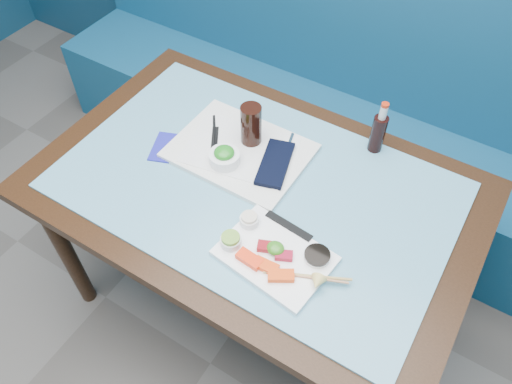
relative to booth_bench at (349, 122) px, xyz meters
The scene contains 34 objects.
booth_bench is the anchor object (origin of this frame).
dining_table 0.89m from the booth_bench, 90.00° to the right, with size 1.40×0.90×0.75m.
glass_top 0.92m from the booth_bench, 90.00° to the right, with size 1.22×0.76×0.01m, color #5794AE.
sashimi_plate 1.13m from the booth_bench, 79.60° to the right, with size 0.30×0.22×0.02m, color white.
salmon_left 1.18m from the booth_bench, 82.67° to the right, with size 0.07×0.04×0.02m, color #FF2F0A.
salmon_mid 1.18m from the booth_bench, 80.07° to the right, with size 0.07×0.03×0.02m, color #F33E09.
salmon_right 1.19m from the booth_bench, 77.60° to the right, with size 0.07×0.03×0.02m, color #EF4109.
tuna_left 1.13m from the booth_bench, 81.17° to the right, with size 0.05×0.03×0.02m, color maroon.
tuna_right 1.13m from the booth_bench, 78.22° to the right, with size 0.05×0.03×0.02m, color maroon.
seaweed_garnish 1.13m from the booth_bench, 79.77° to the right, with size 0.05×0.05×0.03m, color #33771B.
ramekin_wasabi 1.15m from the booth_bench, 86.49° to the right, with size 0.06×0.06×0.03m, color silver.
wasabi_fill 1.16m from the booth_bench, 86.49° to the right, with size 0.05×0.05×0.01m, color #6DA134.
ramekin_ginger 1.07m from the booth_bench, 85.88° to the right, with size 0.06×0.06×0.02m, color white.
ginger_fill 1.08m from the booth_bench, 85.88° to the right, with size 0.05×0.05×0.01m, color beige.
soy_dish 1.11m from the booth_bench, 73.37° to the right, with size 0.07×0.07×0.01m, color white.
soy_fill 1.12m from the booth_bench, 73.37° to the right, with size 0.07×0.07×0.01m, color black.
lemon_wedge 1.20m from the booth_bench, 72.59° to the right, with size 0.04×0.04×0.03m, color #EED270.
chopstick_sleeve 1.03m from the booth_bench, 79.35° to the right, with size 0.16×0.02×0.00m, color black.
wooden_chopstick_a 1.17m from the booth_bench, 74.09° to the right, with size 0.01×0.01×0.24m, color tan.
wooden_chopstick_b 1.17m from the booth_bench, 73.59° to the right, with size 0.01×0.01×0.20m, color #B47A54.
serving_tray 0.85m from the booth_bench, 98.78° to the right, with size 0.44×0.33×0.02m, color silver.
paper_placemat 0.86m from the booth_bench, 98.78° to the right, with size 0.35×0.25×0.00m, color silver.
seaweed_bowl 0.93m from the booth_bench, 98.67° to the right, with size 0.10×0.10×0.04m, color white.
seaweed_salad 0.94m from the booth_bench, 98.67° to the right, with size 0.07×0.07×0.03m, color #1E781B.
cola_glass 0.85m from the booth_bench, 98.66° to the right, with size 0.07×0.07×0.14m, color black.
navy_pouch 0.85m from the booth_bench, 88.51° to the right, with size 0.09×0.20×0.02m, color black.
fork 0.76m from the booth_bench, 88.80° to the right, with size 0.01×0.01×0.10m, color silver.
black_chopstick_a 0.88m from the booth_bench, 105.80° to the right, with size 0.01×0.01×0.24m, color black.
black_chopstick_b 0.88m from the booth_bench, 105.24° to the right, with size 0.01×0.01×0.25m, color black.
tray_sleeve 0.88m from the booth_bench, 105.52° to the right, with size 0.02×0.13×0.00m, color black.
cola_bottle_body 0.72m from the booth_bench, 62.35° to the right, with size 0.05×0.05×0.14m, color black.
cola_bottle_neck 0.78m from the booth_bench, 62.35° to the right, with size 0.02×0.02×0.05m, color silver.
cola_bottle_cap 0.80m from the booth_bench, 62.35° to the right, with size 0.02×0.02×0.01m, color #B8250B.
blue_napkin 0.99m from the booth_bench, 110.54° to the right, with size 0.14×0.14×0.01m, color navy.
Camera 1 is at (0.54, 0.58, 1.96)m, focal length 35.00 mm.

